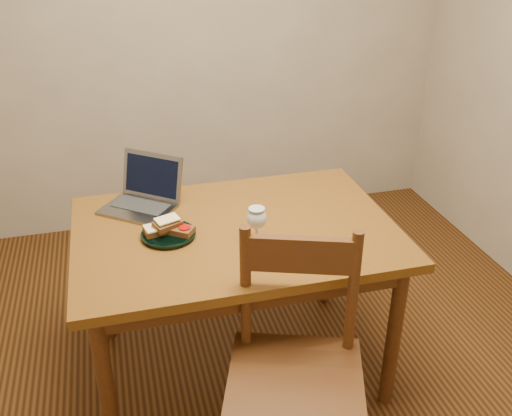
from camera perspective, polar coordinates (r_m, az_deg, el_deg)
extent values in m
cube|color=black|center=(2.74, 0.98, -16.29)|extent=(3.20, 3.20, 0.02)
cube|color=gray|center=(3.59, -6.15, 18.09)|extent=(3.20, 0.02, 2.60)
cube|color=#4F2B0D|center=(2.34, -2.07, -2.40)|extent=(1.30, 0.90, 0.04)
cylinder|color=#3D200C|center=(2.23, -14.70, -17.19)|extent=(0.06, 0.06, 0.70)
cylinder|color=#3D200C|center=(2.44, 13.59, -12.38)|extent=(0.06, 0.06, 0.70)
cylinder|color=#3D200C|center=(2.81, -15.15, -6.67)|extent=(0.06, 0.06, 0.70)
cylinder|color=#3D200C|center=(2.98, 7.18, -3.67)|extent=(0.06, 0.06, 0.70)
cube|color=#3D200C|center=(2.03, 3.95, -17.01)|extent=(0.58, 0.56, 0.04)
cube|color=#3D200C|center=(1.91, 4.46, -4.68)|extent=(0.36, 0.16, 0.13)
cylinder|color=black|center=(2.29, -8.74, -2.66)|extent=(0.22, 0.22, 0.02)
cube|color=slate|center=(2.51, -11.79, -0.15)|extent=(0.36, 0.34, 0.01)
cube|color=slate|center=(2.56, -10.35, 3.23)|extent=(0.27, 0.23, 0.20)
cube|color=black|center=(2.56, -10.35, 3.23)|extent=(0.23, 0.19, 0.16)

